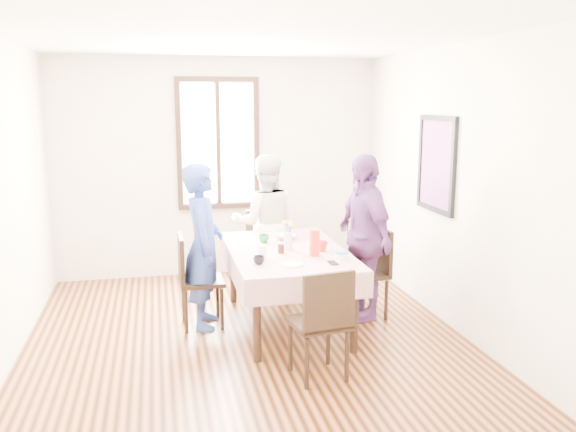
# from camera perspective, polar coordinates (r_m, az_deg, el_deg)

# --- Properties ---
(ground) EXTENTS (4.50, 4.50, 0.00)m
(ground) POSITION_cam_1_polar(r_m,az_deg,el_deg) (5.68, -3.93, -11.57)
(ground) COLOR black
(ground) RESTS_ON ground
(back_wall) EXTENTS (4.00, 0.00, 4.00)m
(back_wall) POSITION_cam_1_polar(r_m,az_deg,el_deg) (7.53, -6.65, 4.59)
(back_wall) COLOR beige
(back_wall) RESTS_ON ground
(right_wall) EXTENTS (0.00, 4.50, 4.50)m
(right_wall) POSITION_cam_1_polar(r_m,az_deg,el_deg) (5.94, 15.35, 2.59)
(right_wall) COLOR beige
(right_wall) RESTS_ON ground
(window_frame) EXTENTS (1.02, 0.06, 1.62)m
(window_frame) POSITION_cam_1_polar(r_m,az_deg,el_deg) (7.48, -6.68, 6.86)
(window_frame) COLOR black
(window_frame) RESTS_ON back_wall
(window_pane) EXTENTS (0.90, 0.02, 1.50)m
(window_pane) POSITION_cam_1_polar(r_m,az_deg,el_deg) (7.49, -6.69, 6.86)
(window_pane) COLOR white
(window_pane) RESTS_ON back_wall
(art_poster) EXTENTS (0.04, 0.76, 0.96)m
(art_poster) POSITION_cam_1_polar(r_m,az_deg,el_deg) (6.17, 13.99, 4.83)
(art_poster) COLOR red
(art_poster) RESTS_ON right_wall
(dining_table) EXTENTS (0.98, 1.68, 0.75)m
(dining_table) POSITION_cam_1_polar(r_m,az_deg,el_deg) (5.88, -0.11, -6.86)
(dining_table) COLOR black
(dining_table) RESTS_ON ground
(tablecloth) EXTENTS (1.10, 1.80, 0.01)m
(tablecloth) POSITION_cam_1_polar(r_m,az_deg,el_deg) (5.77, -0.11, -3.26)
(tablecloth) COLOR #590516
(tablecloth) RESTS_ON dining_table
(chair_left) EXTENTS (0.43, 0.43, 0.91)m
(chair_left) POSITION_cam_1_polar(r_m,az_deg,el_deg) (5.89, -8.23, -6.12)
(chair_left) COLOR black
(chair_left) RESTS_ON ground
(chair_right) EXTENTS (0.46, 0.46, 0.91)m
(chair_right) POSITION_cam_1_polar(r_m,az_deg,el_deg) (6.12, 7.27, -5.45)
(chair_right) COLOR black
(chair_right) RESTS_ON ground
(chair_far) EXTENTS (0.45, 0.45, 0.91)m
(chair_far) POSITION_cam_1_polar(r_m,az_deg,el_deg) (6.95, -2.16, -3.38)
(chair_far) COLOR black
(chair_far) RESTS_ON ground
(chair_near) EXTENTS (0.48, 0.48, 0.91)m
(chair_near) POSITION_cam_1_polar(r_m,az_deg,el_deg) (4.79, 2.91, -10.07)
(chair_near) COLOR black
(chair_near) RESTS_ON ground
(person_left) EXTENTS (0.45, 0.62, 1.60)m
(person_left) POSITION_cam_1_polar(r_m,az_deg,el_deg) (5.80, -8.10, -2.86)
(person_left) COLOR navy
(person_left) RESTS_ON ground
(person_far) EXTENTS (0.83, 0.68, 1.58)m
(person_far) POSITION_cam_1_polar(r_m,az_deg,el_deg) (6.85, -2.15, -0.72)
(person_far) COLOR silver
(person_far) RESTS_ON ground
(person_right) EXTENTS (0.53, 1.02, 1.67)m
(person_right) POSITION_cam_1_polar(r_m,az_deg,el_deg) (6.02, 7.16, -2.00)
(person_right) COLOR #623470
(person_right) RESTS_ON ground
(mug_black) EXTENTS (0.11, 0.11, 0.08)m
(mug_black) POSITION_cam_1_polar(r_m,az_deg,el_deg) (5.25, -2.80, -4.22)
(mug_black) COLOR black
(mug_black) RESTS_ON tablecloth
(mug_flag) EXTENTS (0.14, 0.14, 0.10)m
(mug_flag) POSITION_cam_1_polar(r_m,az_deg,el_deg) (5.71, 3.28, -2.89)
(mug_flag) COLOR red
(mug_flag) RESTS_ON tablecloth
(mug_green) EXTENTS (0.14, 0.14, 0.08)m
(mug_green) POSITION_cam_1_polar(r_m,az_deg,el_deg) (6.05, -2.31, -2.15)
(mug_green) COLOR #0C7226
(mug_green) RESTS_ON tablecloth
(serving_bowl) EXTENTS (0.29, 0.29, 0.05)m
(serving_bowl) POSITION_cam_1_polar(r_m,az_deg,el_deg) (6.18, -0.24, -1.99)
(serving_bowl) COLOR white
(serving_bowl) RESTS_ON tablecloth
(juice_carton) EXTENTS (0.08, 0.08, 0.25)m
(juice_carton) POSITION_cam_1_polar(r_m,az_deg,el_deg) (5.52, 2.54, -2.57)
(juice_carton) COLOR red
(juice_carton) RESTS_ON tablecloth
(butter_tub) EXTENTS (0.12, 0.12, 0.06)m
(butter_tub) POSITION_cam_1_polar(r_m,az_deg,el_deg) (5.44, 5.13, -3.80)
(butter_tub) COLOR white
(butter_tub) RESTS_ON tablecloth
(jam_jar) EXTENTS (0.06, 0.06, 0.08)m
(jam_jar) POSITION_cam_1_polar(r_m,az_deg,el_deg) (5.62, -0.68, -3.14)
(jam_jar) COLOR black
(jam_jar) RESTS_ON tablecloth
(drinking_glass) EXTENTS (0.08, 0.08, 0.11)m
(drinking_glass) POSITION_cam_1_polar(r_m,az_deg,el_deg) (5.49, -2.46, -3.39)
(drinking_glass) COLOR silver
(drinking_glass) RESTS_ON tablecloth
(smartphone) EXTENTS (0.07, 0.14, 0.01)m
(smartphone) POSITION_cam_1_polar(r_m,az_deg,el_deg) (5.30, 4.31, -4.49)
(smartphone) COLOR black
(smartphone) RESTS_ON tablecloth
(flower_vase) EXTENTS (0.08, 0.08, 0.16)m
(flower_vase) POSITION_cam_1_polar(r_m,az_deg,el_deg) (5.78, -0.01, -2.37)
(flower_vase) COLOR silver
(flower_vase) RESTS_ON tablecloth
(plate_right) EXTENTS (0.20, 0.20, 0.01)m
(plate_right) POSITION_cam_1_polar(r_m,az_deg,el_deg) (5.95, 2.75, -2.73)
(plate_right) COLOR white
(plate_right) RESTS_ON tablecloth
(plate_far) EXTENTS (0.20, 0.20, 0.01)m
(plate_far) POSITION_cam_1_polar(r_m,az_deg,el_deg) (6.41, -1.26, -1.73)
(plate_far) COLOR white
(plate_far) RESTS_ON tablecloth
(plate_near) EXTENTS (0.20, 0.20, 0.01)m
(plate_near) POSITION_cam_1_polar(r_m,az_deg,el_deg) (5.23, 0.38, -4.62)
(plate_near) COLOR white
(plate_near) RESTS_ON tablecloth
(butter_lid) EXTENTS (0.12, 0.12, 0.01)m
(butter_lid) POSITION_cam_1_polar(r_m,az_deg,el_deg) (5.43, 5.14, -3.43)
(butter_lid) COLOR blue
(butter_lid) RESTS_ON butter_tub
(flower_bunch) EXTENTS (0.09, 0.09, 0.10)m
(flower_bunch) POSITION_cam_1_polar(r_m,az_deg,el_deg) (5.75, -0.01, -1.11)
(flower_bunch) COLOR yellow
(flower_bunch) RESTS_ON flower_vase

